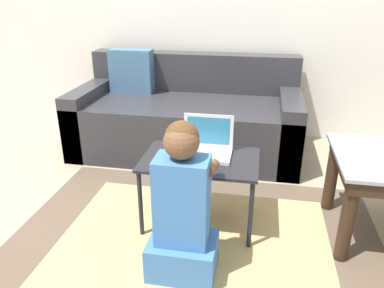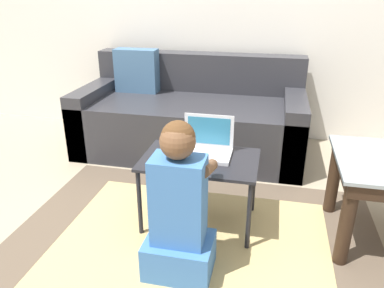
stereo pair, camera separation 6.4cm
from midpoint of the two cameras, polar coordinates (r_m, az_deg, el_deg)
ground_plane at (r=2.11m, az=-2.10°, el=-14.37°), size 16.00×16.00×0.00m
area_rug at (r=2.07m, az=0.83°, el=-14.94°), size 2.00×1.51×0.01m
couch at (r=3.09m, az=0.41°, el=4.06°), size 1.78×0.87×0.79m
laptop_desk at (r=2.05m, az=2.09°, el=-3.36°), size 0.63×0.41×0.41m
laptop at (r=2.07m, az=3.08°, el=-0.71°), size 0.28×0.20×0.21m
computer_mouse at (r=2.04m, az=-2.86°, el=-1.55°), size 0.07×0.10×0.04m
person_seated at (r=1.71m, az=-0.90°, el=-10.22°), size 0.32×0.36×0.77m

